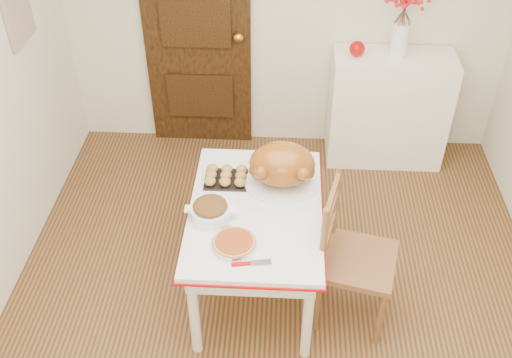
# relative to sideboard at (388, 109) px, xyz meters

# --- Properties ---
(floor) EXTENTS (3.50, 4.00, 0.00)m
(floor) POSITION_rel_sideboard_xyz_m (-0.84, -1.78, -0.47)
(floor) COLOR #48250D
(floor) RESTS_ON ground
(wall_back) EXTENTS (3.50, 0.00, 2.50)m
(wall_back) POSITION_rel_sideboard_xyz_m (-0.84, 0.22, 0.78)
(wall_back) COLOR beige
(wall_back) RESTS_ON ground
(door_back) EXTENTS (0.85, 0.06, 2.06)m
(door_back) POSITION_rel_sideboard_xyz_m (-1.54, 0.19, 0.56)
(door_back) COLOR black
(door_back) RESTS_ON ground
(photo_board) EXTENTS (0.03, 0.35, 0.45)m
(photo_board) POSITION_rel_sideboard_xyz_m (-2.57, -0.58, 1.03)
(photo_board) COLOR #D6BC8C
(photo_board) RESTS_ON ground
(sideboard) EXTENTS (0.93, 0.42, 0.93)m
(sideboard) POSITION_rel_sideboard_xyz_m (0.00, 0.00, 0.00)
(sideboard) COLOR white
(sideboard) RESTS_ON floor
(kitchen_table) EXTENTS (0.80, 1.17, 0.70)m
(kitchen_table) POSITION_rel_sideboard_xyz_m (-0.99, -1.51, -0.12)
(kitchen_table) COLOR silver
(kitchen_table) RESTS_ON floor
(chair_oak) EXTENTS (0.53, 0.53, 0.99)m
(chair_oak) POSITION_rel_sideboard_xyz_m (-0.37, -1.69, 0.03)
(chair_oak) COLOR brown
(chair_oak) RESTS_ON floor
(berry_vase) EXTENTS (0.28, 0.28, 0.55)m
(berry_vase) POSITION_rel_sideboard_xyz_m (0.00, 0.00, 0.74)
(berry_vase) COLOR white
(berry_vase) RESTS_ON sideboard
(apple) EXTENTS (0.12, 0.12, 0.12)m
(apple) POSITION_rel_sideboard_xyz_m (-0.30, 0.00, 0.53)
(apple) COLOR #B20406
(apple) RESTS_ON sideboard
(turkey_platter) EXTENTS (0.48, 0.39, 0.29)m
(turkey_platter) POSITION_rel_sideboard_xyz_m (-0.84, -1.29, 0.38)
(turkey_platter) COLOR brown
(turkey_platter) RESTS_ON kitchen_table
(pumpkin_pie) EXTENTS (0.30, 0.30, 0.05)m
(pumpkin_pie) POSITION_rel_sideboard_xyz_m (-1.09, -1.83, 0.26)
(pumpkin_pie) COLOR #923815
(pumpkin_pie) RESTS_ON kitchen_table
(stuffing_dish) EXTENTS (0.30, 0.23, 0.12)m
(stuffing_dish) POSITION_rel_sideboard_xyz_m (-1.24, -1.61, 0.29)
(stuffing_dish) COLOR #53320F
(stuffing_dish) RESTS_ON kitchen_table
(rolls_tray) EXTENTS (0.27, 0.21, 0.07)m
(rolls_tray) POSITION_rel_sideboard_xyz_m (-1.19, -1.27, 0.27)
(rolls_tray) COLOR #A6793A
(rolls_tray) RESTS_ON kitchen_table
(pie_server) EXTENTS (0.22, 0.10, 0.01)m
(pie_server) POSITION_rel_sideboard_xyz_m (-0.98, -1.96, 0.24)
(pie_server) COLOR silver
(pie_server) RESTS_ON kitchen_table
(carving_knife) EXTENTS (0.25, 0.10, 0.01)m
(carving_knife) POSITION_rel_sideboard_xyz_m (-1.19, -1.69, 0.24)
(carving_knife) COLOR silver
(carving_knife) RESTS_ON kitchen_table
(drinking_glass) EXTENTS (0.08, 0.08, 0.12)m
(drinking_glass) POSITION_rel_sideboard_xyz_m (-0.91, -1.07, 0.29)
(drinking_glass) COLOR white
(drinking_glass) RESTS_ON kitchen_table
(shaker_pair) EXTENTS (0.10, 0.06, 0.09)m
(shaker_pair) POSITION_rel_sideboard_xyz_m (-0.71, -1.12, 0.28)
(shaker_pair) COLOR white
(shaker_pair) RESTS_ON kitchen_table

